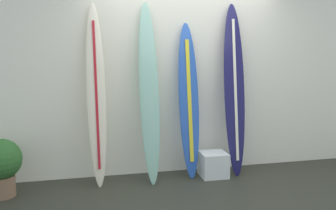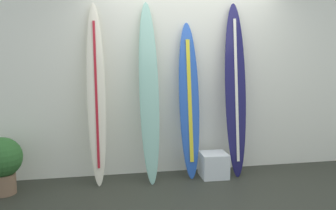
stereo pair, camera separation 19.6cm
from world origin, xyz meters
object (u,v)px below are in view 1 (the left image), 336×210
surfboard_ivory (96,95)px  display_block_left (213,164)px  surfboard_navy (234,90)px  surfboard_cobalt (189,101)px  surfboard_seafoam (149,94)px  potted_plant (1,164)px

surfboard_ivory → display_block_left: (1.49, -0.10, -0.96)m
surfboard_ivory → surfboard_navy: (1.80, -0.02, 0.01)m
surfboard_cobalt → surfboard_seafoam: bearing=-175.1°
display_block_left → potted_plant: (-2.57, -0.10, 0.23)m
surfboard_cobalt → surfboard_navy: size_ratio=0.89×
surfboard_ivory → surfboard_navy: bearing=-0.5°
surfboard_ivory → surfboard_seafoam: size_ratio=0.99×
surfboard_ivory → potted_plant: bearing=-169.5°
surfboard_ivory → surfboard_seafoam: 0.65m
display_block_left → potted_plant: bearing=-177.8°
surfboard_seafoam → surfboard_ivory: bearing=176.9°
surfboard_ivory → surfboard_cobalt: size_ratio=1.11×
surfboard_cobalt → potted_plant: size_ratio=3.02×
potted_plant → surfboard_cobalt: bearing=5.3°
surfboard_ivory → display_block_left: size_ratio=6.40×
potted_plant → surfboard_ivory: bearing=10.5°
surfboard_ivory → surfboard_seafoam: surfboard_seafoam is taller
surfboard_navy → display_block_left: bearing=-164.3°
surfboard_ivory → surfboard_navy: size_ratio=0.98×
display_block_left → potted_plant: potted_plant is taller
surfboard_cobalt → potted_plant: (-2.26, -0.21, -0.61)m
surfboard_seafoam → surfboard_navy: bearing=1.0°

